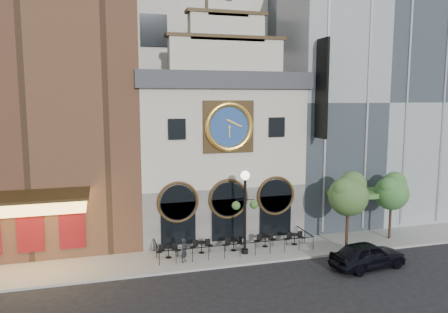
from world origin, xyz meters
TOP-DOWN VIEW (x-y plane):
  - ground at (0.00, 0.00)m, footprint 120.00×120.00m
  - sidewalk at (0.00, 2.50)m, footprint 44.00×5.00m
  - clock_building at (0.00, 7.82)m, footprint 12.60×8.78m
  - theater_building at (-13.00, 9.96)m, footprint 14.00×15.60m
  - retail_building at (12.99, 9.99)m, footprint 14.00×14.40m
  - office_tower at (0.00, 20.00)m, footprint 20.00×16.00m
  - cafe_railing at (0.00, 2.50)m, footprint 10.60×2.60m
  - bistro_0 at (-4.54, 2.36)m, footprint 1.58×0.68m
  - bistro_1 at (-2.26, 2.64)m, footprint 1.58×0.68m
  - bistro_2 at (-0.04, 2.48)m, footprint 1.58×0.68m
  - bistro_3 at (2.32, 2.64)m, footprint 1.58×0.68m
  - bistro_4 at (4.50, 2.49)m, footprint 1.58×0.68m
  - car_right at (7.16, -2.40)m, footprint 5.15×2.62m
  - pedestrian at (-3.69, 1.36)m, footprint 0.65×0.66m
  - lamppost at (0.51, 1.76)m, footprint 1.80×0.64m
  - tree_left at (7.57, 0.63)m, footprint 2.80×2.69m
  - tree_right at (11.93, 1.85)m, footprint 2.57×2.48m

SIDE VIEW (x-z plane):
  - ground at x=0.00m, z-range 0.00..0.00m
  - sidewalk at x=0.00m, z-range 0.00..0.15m
  - cafe_railing at x=0.00m, z-range 0.15..1.05m
  - bistro_0 at x=-4.54m, z-range 0.16..1.06m
  - bistro_1 at x=-2.26m, z-range 0.16..1.06m
  - bistro_2 at x=-0.04m, z-range 0.16..1.06m
  - bistro_3 at x=2.32m, z-range 0.16..1.06m
  - bistro_4 at x=4.50m, z-range 0.16..1.06m
  - car_right at x=7.16m, z-range 0.00..1.68m
  - pedestrian at x=-3.69m, z-range 0.15..1.70m
  - lamppost at x=0.51m, z-range 0.82..6.45m
  - tree_right at x=11.93m, z-range 1.30..6.25m
  - tree_left at x=7.57m, z-range 1.41..6.79m
  - clock_building at x=0.00m, z-range -2.64..16.01m
  - retail_building at x=12.99m, z-range 0.14..20.14m
  - theater_building at x=-13.00m, z-range 0.10..25.10m
  - office_tower at x=0.00m, z-range 0.00..40.00m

